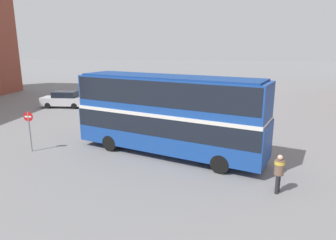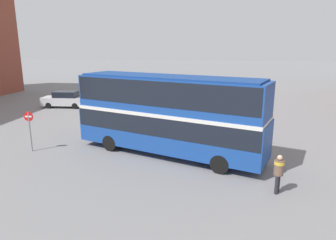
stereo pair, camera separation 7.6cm
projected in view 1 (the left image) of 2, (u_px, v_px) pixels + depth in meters
ground_plane at (171, 150)px, 18.23m from camera, size 240.00×240.00×0.00m
double_decker_bus at (168, 111)px, 16.92m from camera, size 11.32×6.38×4.56m
pedestrian_foreground at (279, 170)px, 12.67m from camera, size 0.56×0.56×1.72m
parked_car_kerb_near at (64, 99)px, 30.79m from camera, size 4.52×1.94×1.66m
parked_car_kerb_far at (211, 111)px, 25.50m from camera, size 4.47×2.64×1.51m
no_entry_sign at (29, 125)px, 17.61m from camera, size 0.58×0.08×2.43m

